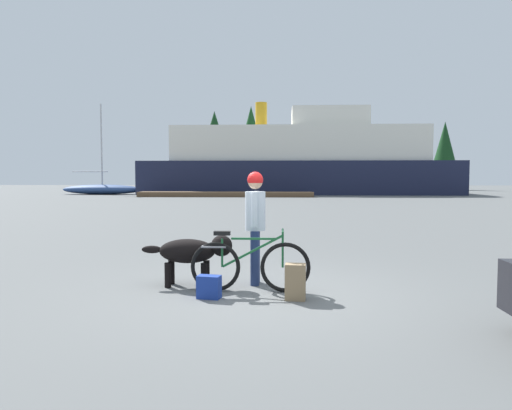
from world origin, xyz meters
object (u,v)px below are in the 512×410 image
backpack (295,282)px  dog (193,252)px  bicycle (249,265)px  sailboat_moored (102,189)px  handbag_pannier (209,287)px  ferry_boat (299,162)px  person_cyclist (255,216)px

backpack → dog: bearing=154.4°
bicycle → sailboat_moored: (-15.96, 36.15, 0.10)m
dog → handbag_pannier: size_ratio=4.42×
backpack → ferry_boat: ferry_boat is taller
dog → sailboat_moored: 38.86m
ferry_boat → person_cyclist: bearing=-93.2°
sailboat_moored → bicycle: bearing=-66.2°
ferry_boat → bicycle: bearing=-93.3°
handbag_pannier → backpack: bearing=-0.9°
ferry_boat → sailboat_moored: ferry_boat is taller
backpack → bicycle: bearing=147.6°
handbag_pannier → dog: bearing=116.4°
bicycle → backpack: size_ratio=3.54×
sailboat_moored → dog: bearing=-67.2°
sailboat_moored → person_cyclist: bearing=-65.8°
backpack → ferry_boat: 39.33m
person_cyclist → backpack: bearing=-57.3°
bicycle → handbag_pannier: bicycle is taller
dog → backpack: dog is taller
person_cyclist → dog: 1.12m
backpack → handbag_pannier: backpack is taller
backpack → sailboat_moored: 40.18m
bicycle → person_cyclist: 0.86m
backpack → handbag_pannier: 1.21m
bicycle → handbag_pannier: size_ratio=5.51×
person_cyclist → ferry_boat: 38.37m
person_cyclist → dog: person_cyclist is taller
backpack → ferry_boat: size_ratio=0.02×
person_cyclist → backpack: (0.60, -0.94, -0.83)m
ferry_boat → handbag_pannier: bearing=-94.0°
ferry_boat → sailboat_moored: (-18.16, -2.62, -2.54)m
person_cyclist → handbag_pannier: person_cyclist is taller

